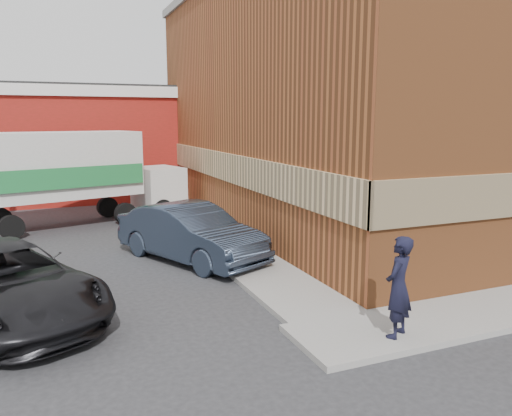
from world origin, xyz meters
name	(u,v)px	position (x,y,z in m)	size (l,w,h in m)	color
ground	(302,326)	(0.00, 0.00, 0.00)	(90.00, 90.00, 0.00)	#28282B
brick_building	(387,102)	(8.50, 9.00, 4.68)	(14.25, 18.25, 9.36)	brown
sidewalk_west	(202,229)	(0.60, 9.00, 0.06)	(1.80, 18.00, 0.12)	gray
warehouse	(14,143)	(-6.00, 20.00, 2.81)	(16.30, 8.30, 5.60)	maroon
man	(398,287)	(1.25, -1.26, 1.05)	(0.68, 0.44, 1.86)	black
sedan	(191,233)	(-0.80, 5.31, 0.81)	(1.71, 4.90, 1.62)	#2A3546
suv_a	(4,284)	(-5.37, 2.58, 0.76)	(2.53, 5.48, 1.52)	black
box_truck	(80,172)	(-3.33, 11.68, 2.03)	(7.45, 3.91, 3.53)	silver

